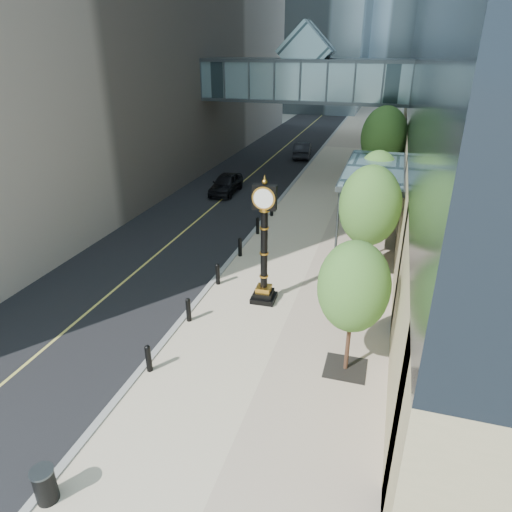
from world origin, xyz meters
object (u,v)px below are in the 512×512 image
Objects in this scene: street_clock at (264,251)px; car_far at (302,150)px; trash_bin at (45,486)px; pedestrian at (372,227)px; car_near at (226,184)px.

street_clock reaches higher than car_far.
trash_bin is 38.35m from car_far.
street_clock is 11.02m from trash_bin.
pedestrian reaches higher than car_far.
street_clock is 5.91× the size of trash_bin.
pedestrian is 0.41× the size of car_far.
street_clock reaches higher than pedestrian.
car_far is at bearing -59.04° from pedestrian.
pedestrian is at bearing 61.12° from street_clock.
car_near is (-10.89, 6.60, -0.24)m from pedestrian.
car_far is at bearing 96.10° from street_clock.
street_clock is at bearing -65.79° from car_near.
trash_bin is (-2.41, -10.60, -1.86)m from street_clock.
car_near reaches higher than trash_bin.
car_far is (-7.85, 19.97, -0.23)m from pedestrian.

